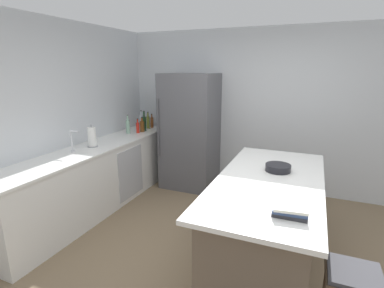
# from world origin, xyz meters

# --- Properties ---
(ground_plane) EXTENTS (7.20, 7.20, 0.00)m
(ground_plane) POSITION_xyz_m (0.00, 0.00, 0.00)
(ground_plane) COLOR #7A664C
(wall_rear) EXTENTS (6.00, 0.10, 2.60)m
(wall_rear) POSITION_xyz_m (0.00, 2.25, 1.30)
(wall_rear) COLOR silver
(wall_rear) RESTS_ON ground_plane
(wall_left) EXTENTS (0.10, 6.00, 2.60)m
(wall_left) POSITION_xyz_m (-2.45, 0.00, 1.30)
(wall_left) COLOR silver
(wall_left) RESTS_ON ground_plane
(counter_run_left) EXTENTS (0.64, 3.19, 0.92)m
(counter_run_left) POSITION_xyz_m (-2.09, 0.52, 0.46)
(counter_run_left) COLOR silver
(counter_run_left) RESTS_ON ground_plane
(kitchen_island) EXTENTS (0.99, 2.15, 0.92)m
(kitchen_island) POSITION_xyz_m (0.34, 0.22, 0.47)
(kitchen_island) COLOR brown
(kitchen_island) RESTS_ON ground_plane
(refrigerator) EXTENTS (0.86, 0.75, 1.90)m
(refrigerator) POSITION_xyz_m (-1.21, 1.84, 0.95)
(refrigerator) COLOR #56565B
(refrigerator) RESTS_ON ground_plane
(bar_stool) EXTENTS (0.36, 0.36, 0.65)m
(bar_stool) POSITION_xyz_m (1.04, -0.57, 0.53)
(bar_stool) COLOR #473828
(bar_stool) RESTS_ON ground_plane
(sink_faucet) EXTENTS (0.15, 0.05, 0.30)m
(sink_faucet) POSITION_xyz_m (-2.14, 0.20, 1.08)
(sink_faucet) COLOR silver
(sink_faucet) RESTS_ON counter_run_left
(paper_towel_roll) EXTENTS (0.14, 0.14, 0.31)m
(paper_towel_roll) POSITION_xyz_m (-2.10, 0.51, 1.06)
(paper_towel_roll) COLOR gray
(paper_towel_roll) RESTS_ON counter_run_left
(vinegar_bottle) EXTENTS (0.06, 0.06, 0.25)m
(vinegar_bottle) POSITION_xyz_m (-2.04, 2.01, 1.03)
(vinegar_bottle) COLOR #994C23
(vinegar_bottle) RESTS_ON counter_run_left
(olive_oil_bottle) EXTENTS (0.06, 0.06, 0.30)m
(olive_oil_bottle) POSITION_xyz_m (-2.06, 1.91, 1.04)
(olive_oil_bottle) COLOR olive
(olive_oil_bottle) RESTS_ON counter_run_left
(soda_bottle) EXTENTS (0.07, 0.07, 0.33)m
(soda_bottle) POSITION_xyz_m (-2.13, 1.81, 1.06)
(soda_bottle) COLOR silver
(soda_bottle) RESTS_ON counter_run_left
(wine_bottle) EXTENTS (0.06, 0.06, 0.35)m
(wine_bottle) POSITION_xyz_m (-2.01, 1.71, 1.06)
(wine_bottle) COLOR #19381E
(wine_bottle) RESTS_ON counter_run_left
(whiskey_bottle) EXTENTS (0.08, 0.08, 0.25)m
(whiskey_bottle) POSITION_xyz_m (-2.00, 1.62, 1.02)
(whiskey_bottle) COLOR brown
(whiskey_bottle) RESTS_ON counter_run_left
(hot_sauce_bottle) EXTENTS (0.05, 0.05, 0.24)m
(hot_sauce_bottle) POSITION_xyz_m (-2.02, 1.52, 1.02)
(hot_sauce_bottle) COLOR red
(hot_sauce_bottle) RESTS_ON counter_run_left
(gin_bottle) EXTENTS (0.07, 0.07, 0.31)m
(gin_bottle) POSITION_xyz_m (-2.15, 1.43, 1.04)
(gin_bottle) COLOR #8CB79E
(gin_bottle) RESTS_ON counter_run_left
(cookbook_stack) EXTENTS (0.26, 0.20, 0.08)m
(cookbook_stack) POSITION_xyz_m (0.59, -0.47, 0.96)
(cookbook_stack) COLOR #2D2D33
(cookbook_stack) RESTS_ON kitchen_island
(mixing_bowl) EXTENTS (0.26, 0.26, 0.07)m
(mixing_bowl) POSITION_xyz_m (0.39, 0.49, 0.96)
(mixing_bowl) COLOR black
(mixing_bowl) RESTS_ON kitchen_island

